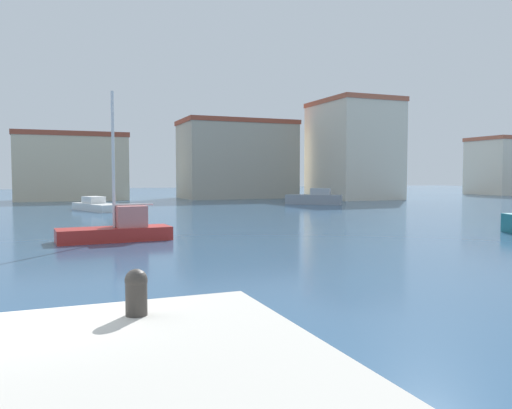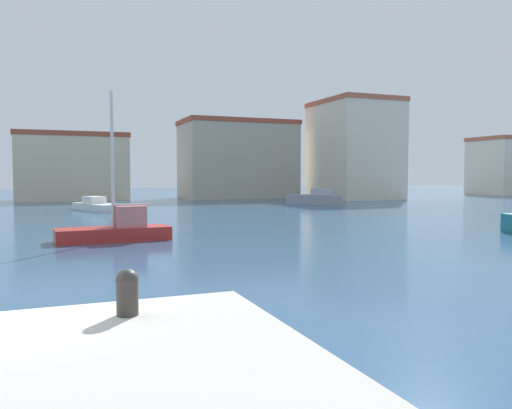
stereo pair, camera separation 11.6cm
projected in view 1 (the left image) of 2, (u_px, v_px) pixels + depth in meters
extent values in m
plane|color=#2D5175|center=(312.00, 220.00, 30.20)|extent=(160.00, 160.00, 0.00)
cylinder|color=#38332D|center=(136.00, 298.00, 5.40)|extent=(0.23, 0.23, 0.38)
sphere|color=#38332D|center=(136.00, 280.00, 5.39)|extent=(0.24, 0.24, 0.24)
cube|color=#B22823|center=(114.00, 234.00, 20.38)|extent=(4.48, 1.73, 0.54)
cube|color=#C4716E|center=(130.00, 216.00, 20.61)|extent=(1.23, 1.24, 0.85)
cylinder|color=silver|center=(113.00, 160.00, 20.21)|extent=(0.12, 0.12, 5.38)
cylinder|color=silver|center=(134.00, 204.00, 20.65)|extent=(1.54, 0.17, 0.08)
cube|color=gray|center=(314.00, 200.00, 45.88)|extent=(4.73, 4.09, 0.88)
cube|color=#ADB0B5|center=(321.00, 191.00, 45.67)|extent=(1.99, 1.88, 0.58)
cube|color=white|center=(97.00, 207.00, 37.83)|extent=(3.41, 5.66, 0.52)
cube|color=silver|center=(94.00, 200.00, 38.29)|extent=(1.67, 2.02, 0.51)
cube|color=beige|center=(72.00, 169.00, 53.55)|extent=(11.07, 5.24, 6.56)
cube|color=#9E4733|center=(71.00, 135.00, 53.35)|extent=(11.29, 5.35, 0.50)
cube|color=#B2A893|center=(237.00, 162.00, 58.90)|extent=(12.52, 7.35, 8.35)
cube|color=#9E4733|center=(237.00, 123.00, 58.65)|extent=(12.77, 7.50, 0.50)
cube|color=beige|center=(353.00, 152.00, 56.84)|extent=(7.50, 9.12, 10.38)
cube|color=#B25B42|center=(354.00, 103.00, 56.53)|extent=(7.64, 9.31, 0.50)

